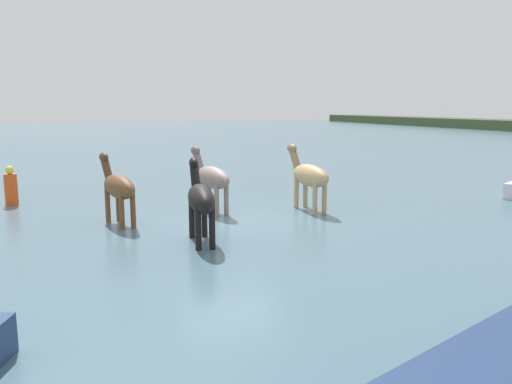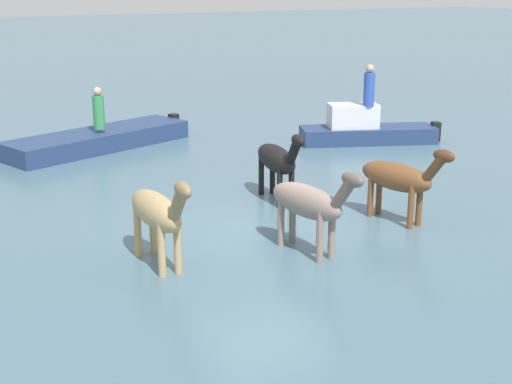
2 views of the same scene
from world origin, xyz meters
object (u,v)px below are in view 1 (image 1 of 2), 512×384
object	(u,v)px
horse_lead	(201,198)
horse_rear_stallion	(118,187)
buoy_channel_marker	(11,188)
horse_dark_mare	(211,177)
horse_gray_outer	(309,175)

from	to	relation	value
horse_lead	horse_rear_stallion	xyz separation A→B (m)	(-2.32, -1.47, -0.01)
horse_rear_stallion	buoy_channel_marker	world-z (taller)	horse_rear_stallion
horse_dark_mare	buoy_channel_marker	distance (m)	5.98
horse_gray_outer	horse_dark_mare	xyz separation A→B (m)	(-0.66, -2.56, -0.02)
horse_lead	buoy_channel_marker	world-z (taller)	horse_lead
horse_lead	horse_dark_mare	bearing A→B (deg)	-13.39
horse_rear_stallion	buoy_channel_marker	size ratio (longest dim) A/B	1.89
horse_rear_stallion	horse_gray_outer	bearing A→B (deg)	-104.52
horse_gray_outer	buoy_channel_marker	distance (m)	8.56
horse_dark_mare	horse_rear_stallion	size ratio (longest dim) A/B	1.03
horse_dark_mare	horse_lead	bearing A→B (deg)	150.46
horse_gray_outer	horse_rear_stallion	distance (m)	5.04
horse_gray_outer	horse_rear_stallion	size ratio (longest dim) A/B	1.05
horse_dark_mare	horse_rear_stallion	distance (m)	2.56
horse_gray_outer	horse_rear_stallion	world-z (taller)	horse_gray_outer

